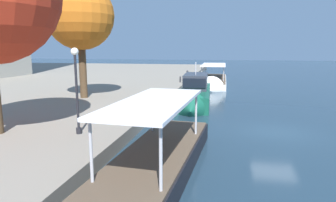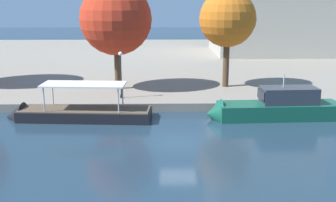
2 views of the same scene
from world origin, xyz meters
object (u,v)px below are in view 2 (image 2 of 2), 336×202
Objects in this scene: tour_boat_1 at (74,116)px; tree_2 at (230,19)px; lamp_post at (121,72)px; motor_yacht_2 at (273,109)px; tree_1 at (117,18)px.

tour_boat_1 is 1.24× the size of tree_2.
tour_boat_1 is at bearing -127.75° from lamp_post.
tree_2 is at bearing -142.06° from tour_boat_1.
motor_yacht_2 is 1.13× the size of tree_2.
tree_2 is at bearing 4.76° from tree_1.
tree_2 is at bearing 25.34° from lamp_post.
tour_boat_1 is 2.83× the size of lamp_post.
tree_1 reaches higher than tree_2.
lamp_post is at bearing -22.01° from motor_yacht_2.
lamp_post is 6.01m from tree_1.
motor_yacht_2 is at bearing -176.16° from tour_boat_1.
motor_yacht_2 is at bearing -76.95° from tree_2.
tree_2 is (-2.16, 9.33, 6.69)m from motor_yacht_2.
lamp_post is 12.28m from tree_2.
motor_yacht_2 is at bearing -32.71° from tree_1.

